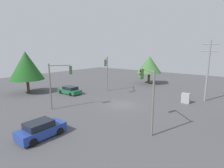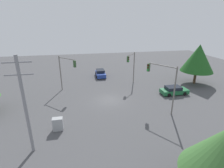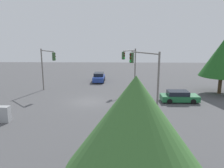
{
  "view_description": "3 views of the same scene",
  "coord_description": "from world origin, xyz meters",
  "px_view_note": "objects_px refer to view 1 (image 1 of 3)",
  "views": [
    {
      "loc": [
        13.41,
        -19.48,
        7.55
      ],
      "look_at": [
        -0.98,
        -0.92,
        3.02
      ],
      "focal_mm": 28.0,
      "sensor_mm": 36.0,
      "label": 1
    },
    {
      "loc": [
        4.2,
        23.76,
        11.5
      ],
      "look_at": [
        -0.35,
        0.54,
        2.81
      ],
      "focal_mm": 28.0,
      "sensor_mm": 36.0,
      "label": 2
    },
    {
      "loc": [
        -3.53,
        25.02,
        7.72
      ],
      "look_at": [
        -2.87,
        -0.25,
        2.15
      ],
      "focal_mm": 35.0,
      "sensor_mm": 36.0,
      "label": 3
    }
  ],
  "objects_px": {
    "traffic_signal_aux": "(148,88)",
    "electrical_cabinet": "(186,98)",
    "sedan_blue": "(41,129)",
    "sedan_green": "(70,90)",
    "traffic_signal_main": "(59,79)",
    "traffic_signal_cross": "(107,68)"
  },
  "relations": [
    {
      "from": "traffic_signal_main",
      "to": "electrical_cabinet",
      "type": "bearing_deg",
      "value": -0.81
    },
    {
      "from": "traffic_signal_aux",
      "to": "electrical_cabinet",
      "type": "relative_size",
      "value": 4.09
    },
    {
      "from": "sedan_green",
      "to": "electrical_cabinet",
      "type": "height_order",
      "value": "electrical_cabinet"
    },
    {
      "from": "electrical_cabinet",
      "to": "traffic_signal_aux",
      "type": "bearing_deg",
      "value": -93.21
    },
    {
      "from": "sedan_blue",
      "to": "electrical_cabinet",
      "type": "height_order",
      "value": "sedan_blue"
    },
    {
      "from": "traffic_signal_cross",
      "to": "electrical_cabinet",
      "type": "bearing_deg",
      "value": 64.64
    },
    {
      "from": "sedan_green",
      "to": "sedan_blue",
      "type": "bearing_deg",
      "value": -137.78
    },
    {
      "from": "traffic_signal_main",
      "to": "traffic_signal_aux",
      "type": "bearing_deg",
      "value": -39.19
    },
    {
      "from": "traffic_signal_aux",
      "to": "traffic_signal_main",
      "type": "bearing_deg",
      "value": 53.24
    },
    {
      "from": "sedan_green",
      "to": "electrical_cabinet",
      "type": "relative_size",
      "value": 2.99
    },
    {
      "from": "traffic_signal_main",
      "to": "traffic_signal_aux",
      "type": "height_order",
      "value": "traffic_signal_aux"
    },
    {
      "from": "traffic_signal_aux",
      "to": "electrical_cabinet",
      "type": "distance_m",
      "value": 11.68
    },
    {
      "from": "sedan_green",
      "to": "traffic_signal_cross",
      "type": "xyz_separation_m",
      "value": [
        4.61,
        4.7,
        3.75
      ]
    },
    {
      "from": "sedan_green",
      "to": "traffic_signal_main",
      "type": "distance_m",
      "value": 8.83
    },
    {
      "from": "traffic_signal_cross",
      "to": "sedan_blue",
      "type": "bearing_deg",
      "value": -14.07
    },
    {
      "from": "traffic_signal_main",
      "to": "traffic_signal_aux",
      "type": "relative_size",
      "value": 0.99
    },
    {
      "from": "traffic_signal_main",
      "to": "electrical_cabinet",
      "type": "height_order",
      "value": "traffic_signal_main"
    },
    {
      "from": "traffic_signal_aux",
      "to": "sedan_green",
      "type": "bearing_deg",
      "value": 31.02
    },
    {
      "from": "sedan_blue",
      "to": "electrical_cabinet",
      "type": "bearing_deg",
      "value": 68.75
    },
    {
      "from": "traffic_signal_main",
      "to": "sedan_green",
      "type": "bearing_deg",
      "value": 85.66
    },
    {
      "from": "sedan_blue",
      "to": "electrical_cabinet",
      "type": "distance_m",
      "value": 19.77
    },
    {
      "from": "sedan_green",
      "to": "traffic_signal_cross",
      "type": "relative_size",
      "value": 0.69
    }
  ]
}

